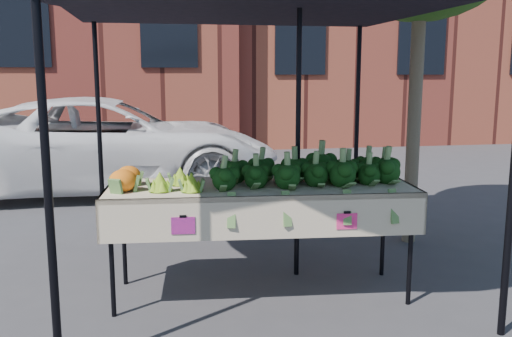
# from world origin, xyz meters

# --- Properties ---
(ground) EXTENTS (90.00, 90.00, 0.00)m
(ground) POSITION_xyz_m (0.00, 0.00, 0.00)
(ground) COLOR #353538
(table) EXTENTS (2.46, 0.99, 0.90)m
(table) POSITION_xyz_m (-0.01, 0.04, 0.45)
(table) COLOR beige
(table) RESTS_ON ground
(canopy) EXTENTS (3.16, 3.16, 2.74)m
(canopy) POSITION_xyz_m (0.04, 0.50, 1.37)
(canopy) COLOR black
(canopy) RESTS_ON ground
(broccoli_heap) EXTENTS (1.61, 0.58, 0.27)m
(broccoli_heap) POSITION_xyz_m (0.38, 0.06, 1.04)
(broccoli_heap) COLOR #143410
(broccoli_heap) RESTS_ON table
(romanesco_cluster) EXTENTS (0.44, 0.48, 0.21)m
(romanesco_cluster) POSITION_xyz_m (-0.67, 0.02, 1.01)
(romanesco_cluster) COLOR #83B426
(romanesco_cluster) RESTS_ON table
(cauliflower_pair) EXTENTS (0.24, 0.44, 0.19)m
(cauliflower_pair) POSITION_xyz_m (-1.04, 0.10, 0.99)
(cauliflower_pair) COLOR orange
(cauliflower_pair) RESTS_ON table
(vehicle) EXTENTS (1.46, 2.38, 5.13)m
(vehicle) POSITION_xyz_m (-1.54, 4.40, 2.56)
(vehicle) COLOR white
(vehicle) RESTS_ON ground
(street_tree) EXTENTS (2.03, 2.03, 4.01)m
(street_tree) POSITION_xyz_m (1.82, 1.17, 2.00)
(street_tree) COLOR #1E4C14
(street_tree) RESTS_ON ground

